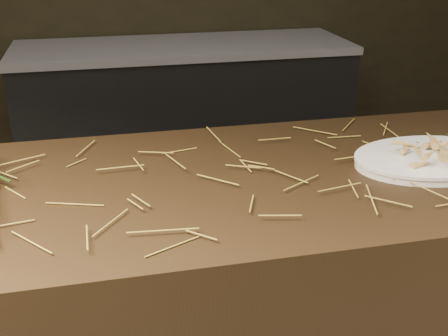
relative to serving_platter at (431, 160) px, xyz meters
name	(u,v)px	position (x,y,z in m)	size (l,w,h in m)	color
back_counter	(185,117)	(-0.32, 1.91, -0.49)	(1.82, 0.62, 0.84)	black
straw_bedding	(179,179)	(-0.62, 0.03, 0.00)	(1.40, 0.60, 0.02)	olive
serving_platter	(431,160)	(0.00, 0.00, 0.00)	(0.39, 0.26, 0.02)	white
roasted_veg_heap	(433,148)	(0.00, 0.00, 0.03)	(0.19, 0.14, 0.04)	#AA773F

